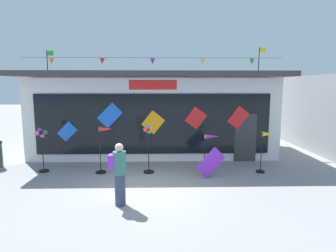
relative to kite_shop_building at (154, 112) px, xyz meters
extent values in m
plane|color=gray|center=(-0.20, -5.53, -1.88)|extent=(80.00, 80.00, 0.00)
cube|color=silver|center=(0.00, 0.06, -0.13)|extent=(10.68, 4.65, 3.52)
cube|color=#333338|center=(0.00, -0.45, 1.73)|extent=(11.08, 5.68, 0.20)
cube|color=silver|center=(0.00, -2.31, 1.31)|extent=(9.82, 0.08, 0.55)
cube|color=red|center=(0.00, -2.34, 1.31)|extent=(1.92, 0.04, 0.38)
cube|color=black|center=(0.00, -2.30, -0.29)|extent=(9.61, 0.06, 2.49)
cube|color=#333338|center=(3.84, -2.30, -0.88)|extent=(0.90, 0.07, 2.00)
cube|color=blue|center=(-3.50, -2.36, -0.58)|extent=(0.85, 0.03, 0.85)
cube|color=blue|center=(-1.75, -2.36, 0.08)|extent=(1.06, 0.03, 1.05)
cube|color=orange|center=(0.00, -2.36, -0.21)|extent=(0.98, 0.03, 1.00)
cube|color=red|center=(1.75, -2.36, -0.04)|extent=(0.93, 0.03, 0.95)
cube|color=red|center=(3.50, -2.36, -0.03)|extent=(0.93, 0.03, 0.98)
cylinder|color=black|center=(0.00, -2.49, 2.36)|extent=(10.25, 0.01, 0.01)
cone|color=orange|center=(-3.93, -2.49, 2.22)|extent=(0.20, 0.20, 0.22)
cone|color=red|center=(-1.97, -2.49, 2.22)|extent=(0.20, 0.20, 0.22)
cone|color=purple|center=(0.00, -2.49, 2.22)|extent=(0.20, 0.20, 0.22)
cone|color=yellow|center=(1.96, -2.49, 2.22)|extent=(0.20, 0.20, 0.22)
cone|color=green|center=(3.93, -2.49, 2.22)|extent=(0.20, 0.20, 0.22)
cylinder|color=black|center=(-5.09, 0.06, 2.38)|extent=(0.04, 0.04, 1.09)
cube|color=green|center=(-4.93, 0.06, 2.80)|extent=(0.32, 0.02, 0.22)
cylinder|color=black|center=(5.09, 0.06, 2.47)|extent=(0.04, 0.04, 1.27)
cube|color=yellow|center=(5.25, 0.06, 2.99)|extent=(0.32, 0.02, 0.22)
cylinder|color=black|center=(-4.03, -3.57, -1.85)|extent=(0.36, 0.36, 0.06)
cylinder|color=black|center=(-4.03, -3.57, -1.15)|extent=(0.03, 0.03, 1.47)
cylinder|color=black|center=(-4.03, -3.61, -0.41)|extent=(0.06, 0.04, 0.06)
cone|color=green|center=(-3.92, -3.61, -0.41)|extent=(0.17, 0.18, 0.17)
cone|color=purple|center=(-4.03, -3.61, -0.30)|extent=(0.18, 0.17, 0.17)
cone|color=#EA4CA3|center=(-4.14, -3.61, -0.41)|extent=(0.17, 0.18, 0.17)
cone|color=#EA4CA3|center=(-4.03, -3.61, -0.52)|extent=(0.18, 0.17, 0.17)
cylinder|color=black|center=(-1.89, -3.78, -1.85)|extent=(0.37, 0.37, 0.06)
cylinder|color=black|center=(-1.89, -3.78, -1.07)|extent=(0.03, 0.03, 1.62)
cone|color=red|center=(-1.66, -3.78, -0.26)|extent=(0.47, 0.25, 0.18)
cylinder|color=green|center=(-1.89, -3.78, -0.26)|extent=(0.03, 0.16, 0.16)
cylinder|color=black|center=(-0.14, -3.78, -1.85)|extent=(0.39, 0.39, 0.06)
cylinder|color=black|center=(-0.14, -3.78, -1.08)|extent=(0.03, 0.03, 1.62)
cylinder|color=black|center=(-0.14, -3.82, -0.27)|extent=(0.06, 0.04, 0.06)
cone|color=orange|center=(-0.03, -3.82, -0.27)|extent=(0.15, 0.16, 0.15)
cone|color=blue|center=(-0.14, -3.82, -0.16)|extent=(0.16, 0.15, 0.15)
cone|color=red|center=(-0.24, -3.82, -0.27)|extent=(0.15, 0.16, 0.15)
cone|color=green|center=(-0.14, -3.82, -0.37)|extent=(0.16, 0.15, 0.15)
cylinder|color=black|center=(1.94, -3.61, -1.85)|extent=(0.29, 0.29, 0.06)
cylinder|color=black|center=(1.94, -3.61, -1.23)|extent=(0.03, 0.03, 1.30)
cone|color=purple|center=(2.21, -3.61, -0.58)|extent=(0.56, 0.21, 0.18)
cylinder|color=yellow|center=(1.94, -3.61, -0.58)|extent=(0.03, 0.16, 0.16)
cylinder|color=black|center=(3.97, -3.86, -1.85)|extent=(0.31, 0.31, 0.06)
cylinder|color=black|center=(3.97, -3.86, -1.17)|extent=(0.03, 0.03, 1.43)
cone|color=yellow|center=(4.18, -3.86, -0.45)|extent=(0.44, 0.19, 0.18)
cylinder|color=red|center=(3.97, -3.86, -0.45)|extent=(0.03, 0.16, 0.16)
cylinder|color=#333D56|center=(-0.78, -6.60, -1.45)|extent=(0.28, 0.28, 0.86)
cylinder|color=#337066|center=(-0.78, -6.60, -0.72)|extent=(0.34, 0.34, 0.60)
sphere|color=beige|center=(-0.78, -6.60, -0.31)|extent=(0.22, 0.22, 0.22)
cube|color=purple|center=(-0.98, -6.59, -0.69)|extent=(0.17, 0.27, 0.38)
cube|color=purple|center=(2.04, -4.38, -1.35)|extent=(1.06, 0.31, 1.06)
camera|label=1|loc=(0.30, -13.75, 1.27)|focal=30.04mm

